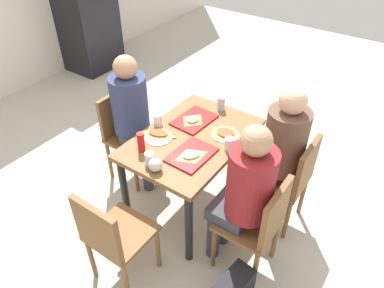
{
  "coord_description": "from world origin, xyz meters",
  "views": [
    {
      "loc": [
        -1.89,
        -1.32,
        2.46
      ],
      "look_at": [
        0.0,
        0.0,
        0.68
      ],
      "focal_mm": 33.77,
      "sensor_mm": 36.0,
      "label": 1
    }
  ],
  "objects_px": {
    "pizza_slice_a": "(191,155)",
    "drink_fridge": "(85,3)",
    "main_table": "(192,147)",
    "tray_red_far": "(194,120)",
    "chair_near_left": "(259,222)",
    "pizza_slice_b": "(193,120)",
    "foil_bundle": "(155,165)",
    "chair_near_right": "(291,177)",
    "plastic_cup_b": "(229,144)",
    "person_in_red": "(245,189)",
    "tray_red_near": "(192,155)",
    "plastic_cup_a": "(158,120)",
    "chair_left_end": "(111,235)",
    "paper_plate_center": "(158,137)",
    "plastic_cup_c": "(150,159)",
    "pizza_slice_d": "(226,133)",
    "chair_far_side": "(125,130)",
    "person_far_side": "(134,112)",
    "condiment_bottle": "(141,142)",
    "paper_plate_near_edge": "(225,135)",
    "person_in_brown_jacket": "(279,146)",
    "pizza_slice_c": "(158,133)",
    "soda_can": "(221,104)"
  },
  "relations": [
    {
      "from": "main_table",
      "to": "plastic_cup_a",
      "type": "distance_m",
      "value": 0.36
    },
    {
      "from": "drink_fridge",
      "to": "pizza_slice_a",
      "type": "bearing_deg",
      "value": -119.68
    },
    {
      "from": "pizza_slice_d",
      "to": "tray_red_near",
      "type": "bearing_deg",
      "value": 168.73
    },
    {
      "from": "person_in_red",
      "to": "foil_bundle",
      "type": "bearing_deg",
      "value": 107.96
    },
    {
      "from": "pizza_slice_b",
      "to": "plastic_cup_b",
      "type": "bearing_deg",
      "value": -108.23
    },
    {
      "from": "main_table",
      "to": "chair_far_side",
      "type": "distance_m",
      "value": 0.77
    },
    {
      "from": "main_table",
      "to": "foil_bundle",
      "type": "xyz_separation_m",
      "value": [
        -0.47,
        -0.02,
        0.16
      ]
    },
    {
      "from": "person_in_red",
      "to": "pizza_slice_a",
      "type": "distance_m",
      "value": 0.48
    },
    {
      "from": "person_in_brown_jacket",
      "to": "plastic_cup_a",
      "type": "xyz_separation_m",
      "value": [
        -0.31,
        0.94,
        0.05
      ]
    },
    {
      "from": "chair_near_left",
      "to": "drink_fridge",
      "type": "distance_m",
      "value": 4.05
    },
    {
      "from": "main_table",
      "to": "drink_fridge",
      "type": "bearing_deg",
      "value": 62.42
    },
    {
      "from": "chair_far_side",
      "to": "tray_red_far",
      "type": "relative_size",
      "value": 2.39
    },
    {
      "from": "person_in_brown_jacket",
      "to": "soda_can",
      "type": "bearing_deg",
      "value": 73.03
    },
    {
      "from": "pizza_slice_a",
      "to": "condiment_bottle",
      "type": "height_order",
      "value": "condiment_bottle"
    },
    {
      "from": "drink_fridge",
      "to": "paper_plate_near_edge",
      "type": "bearing_deg",
      "value": -113.36
    },
    {
      "from": "person_far_side",
      "to": "plastic_cup_c",
      "type": "relative_size",
      "value": 12.72
    },
    {
      "from": "chair_left_end",
      "to": "pizza_slice_b",
      "type": "xyz_separation_m",
      "value": [
        1.11,
        0.11,
        0.27
      ]
    },
    {
      "from": "paper_plate_near_edge",
      "to": "plastic_cup_c",
      "type": "xyz_separation_m",
      "value": [
        -0.61,
        0.27,
        0.05
      ]
    },
    {
      "from": "tray_red_near",
      "to": "foil_bundle",
      "type": "xyz_separation_m",
      "value": [
        -0.28,
        0.11,
        0.04
      ]
    },
    {
      "from": "chair_near_left",
      "to": "chair_left_end",
      "type": "xyz_separation_m",
      "value": [
        -0.66,
        0.76,
        0.0
      ]
    },
    {
      "from": "pizza_slice_a",
      "to": "drink_fridge",
      "type": "xyz_separation_m",
      "value": [
        1.71,
        3.0,
        0.17
      ]
    },
    {
      "from": "pizza_slice_c",
      "to": "soda_can",
      "type": "height_order",
      "value": "soda_can"
    },
    {
      "from": "main_table",
      "to": "person_in_red",
      "type": "height_order",
      "value": "person_in_red"
    },
    {
      "from": "person_far_side",
      "to": "pizza_slice_a",
      "type": "xyz_separation_m",
      "value": [
        -0.22,
        -0.77,
        0.03
      ]
    },
    {
      "from": "person_in_brown_jacket",
      "to": "pizza_slice_a",
      "type": "distance_m",
      "value": 0.69
    },
    {
      "from": "condiment_bottle",
      "to": "plastic_cup_a",
      "type": "bearing_deg",
      "value": 18.73
    },
    {
      "from": "main_table",
      "to": "tray_red_far",
      "type": "relative_size",
      "value": 3.1
    },
    {
      "from": "chair_near_left",
      "to": "chair_near_right",
      "type": "distance_m",
      "value": 0.56
    },
    {
      "from": "tray_red_near",
      "to": "person_far_side",
      "type": "bearing_deg",
      "value": 75.47
    },
    {
      "from": "person_in_red",
      "to": "paper_plate_center",
      "type": "xyz_separation_m",
      "value": [
        0.11,
        0.83,
        0.01
      ]
    },
    {
      "from": "foil_bundle",
      "to": "pizza_slice_b",
      "type": "bearing_deg",
      "value": 11.4
    },
    {
      "from": "tray_red_far",
      "to": "pizza_slice_a",
      "type": "xyz_separation_m",
      "value": [
        -0.41,
        -0.26,
        0.02
      ]
    },
    {
      "from": "chair_near_left",
      "to": "main_table",
      "type": "bearing_deg",
      "value": 69.87
    },
    {
      "from": "main_table",
      "to": "plastic_cup_b",
      "type": "relative_size",
      "value": 11.17
    },
    {
      "from": "condiment_bottle",
      "to": "pizza_slice_b",
      "type": "bearing_deg",
      "value": -10.31
    },
    {
      "from": "paper_plate_center",
      "to": "plastic_cup_c",
      "type": "relative_size",
      "value": 2.2
    },
    {
      "from": "chair_near_right",
      "to": "chair_left_end",
      "type": "distance_m",
      "value": 1.44
    },
    {
      "from": "person_far_side",
      "to": "tray_red_near",
      "type": "relative_size",
      "value": 3.53
    },
    {
      "from": "soda_can",
      "to": "drink_fridge",
      "type": "distance_m",
      "value": 3.01
    },
    {
      "from": "person_in_brown_jacket",
      "to": "plastic_cup_a",
      "type": "height_order",
      "value": "person_in_brown_jacket"
    },
    {
      "from": "pizza_slice_a",
      "to": "drink_fridge",
      "type": "distance_m",
      "value": 3.45
    },
    {
      "from": "paper_plate_center",
      "to": "chair_near_right",
      "type": "bearing_deg",
      "value": -65.28
    },
    {
      "from": "pizza_slice_a",
      "to": "pizza_slice_d",
      "type": "height_order",
      "value": "pizza_slice_a"
    },
    {
      "from": "pizza_slice_a",
      "to": "soda_can",
      "type": "relative_size",
      "value": 1.88
    },
    {
      "from": "pizza_slice_a",
      "to": "pizza_slice_b",
      "type": "distance_m",
      "value": 0.47
    },
    {
      "from": "chair_left_end",
      "to": "pizza_slice_a",
      "type": "bearing_deg",
      "value": -11.48
    },
    {
      "from": "chair_near_left",
      "to": "pizza_slice_b",
      "type": "relative_size",
      "value": 5.06
    },
    {
      "from": "pizza_slice_b",
      "to": "foil_bundle",
      "type": "bearing_deg",
      "value": -168.6
    },
    {
      "from": "main_table",
      "to": "plastic_cup_a",
      "type": "relative_size",
      "value": 11.17
    },
    {
      "from": "condiment_bottle",
      "to": "chair_near_right",
      "type": "bearing_deg",
      "value": -56.5
    }
  ]
}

